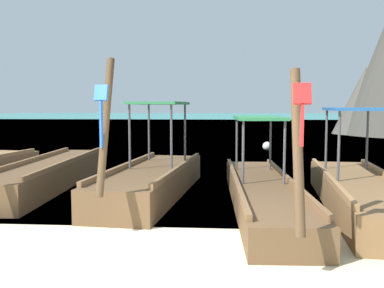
% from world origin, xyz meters
% --- Properties ---
extents(ground, '(120.00, 120.00, 0.00)m').
position_xyz_m(ground, '(0.00, 0.00, 0.00)').
color(ground, beige).
extents(sea_water, '(120.00, 120.00, 0.00)m').
position_xyz_m(sea_water, '(0.00, 61.67, 0.00)').
color(sea_water, teal).
rests_on(sea_water, ground).
extents(longtail_boat_orange_ribbon, '(1.31, 6.52, 2.60)m').
position_xyz_m(longtail_boat_orange_ribbon, '(-3.56, 5.00, 0.32)').
color(longtail_boat_orange_ribbon, brown).
rests_on(longtail_boat_orange_ribbon, ground).
extents(longtail_boat_blue_ribbon, '(1.81, 5.76, 2.73)m').
position_xyz_m(longtail_boat_blue_ribbon, '(-0.92, 4.17, 0.37)').
color(longtail_boat_blue_ribbon, brown).
rests_on(longtail_boat_blue_ribbon, ground).
extents(longtail_boat_red_ribbon, '(1.37, 6.87, 2.42)m').
position_xyz_m(longtail_boat_red_ribbon, '(1.41, 3.31, 0.31)').
color(longtail_boat_red_ribbon, brown).
rests_on(longtail_boat_red_ribbon, ground).
extents(longtail_boat_pink_ribbon, '(1.74, 6.18, 2.30)m').
position_xyz_m(longtail_boat_pink_ribbon, '(3.24, 3.18, 0.34)').
color(longtail_boat_pink_ribbon, brown).
rests_on(longtail_boat_pink_ribbon, ground).
extents(mooring_buoy_near, '(0.39, 0.39, 0.39)m').
position_xyz_m(mooring_buoy_near, '(2.52, 14.18, 0.20)').
color(mooring_buoy_near, white).
rests_on(mooring_buoy_near, sea_water).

